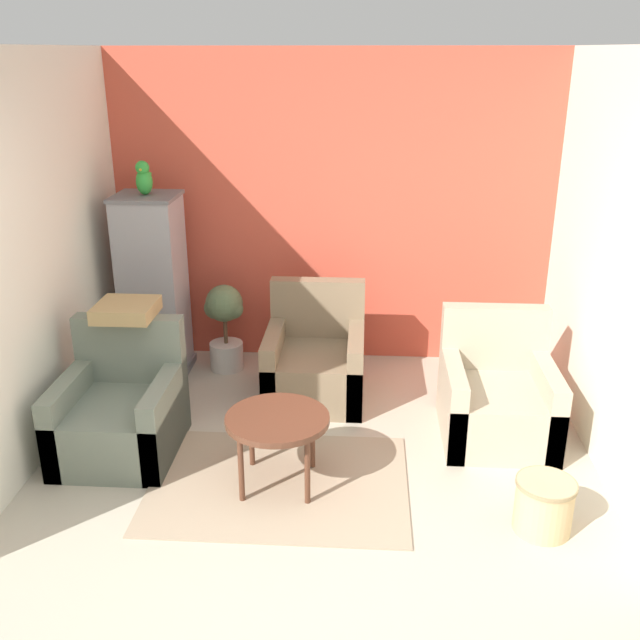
# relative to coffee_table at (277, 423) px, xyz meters

# --- Properties ---
(ground_plane) EXTENTS (20.00, 20.00, 0.00)m
(ground_plane) POSITION_rel_coffee_table_xyz_m (0.23, -0.99, -0.44)
(ground_plane) COLOR #B2A893
(ground_plane) RESTS_ON ground
(wall_back_accent) EXTENTS (3.83, 0.06, 2.63)m
(wall_back_accent) POSITION_rel_coffee_table_xyz_m (0.23, 2.12, 0.88)
(wall_back_accent) COLOR #C64C38
(wall_back_accent) RESTS_ON ground_plane
(wall_left) EXTENTS (0.06, 3.08, 2.63)m
(wall_left) POSITION_rel_coffee_table_xyz_m (-1.66, 0.55, 0.88)
(wall_left) COLOR silver
(wall_left) RESTS_ON ground_plane
(wall_right) EXTENTS (0.06, 3.08, 2.63)m
(wall_right) POSITION_rel_coffee_table_xyz_m (2.11, 0.55, 0.88)
(wall_right) COLOR silver
(wall_right) RESTS_ON ground_plane
(area_rug) EXTENTS (1.64, 1.21, 0.01)m
(area_rug) POSITION_rel_coffee_table_xyz_m (0.00, 0.00, -0.43)
(area_rug) COLOR gray
(area_rug) RESTS_ON ground_plane
(coffee_table) EXTENTS (0.65, 0.65, 0.49)m
(coffee_table) POSITION_rel_coffee_table_xyz_m (0.00, 0.00, 0.00)
(coffee_table) COLOR #512D1E
(coffee_table) RESTS_ON ground_plane
(armchair_left) EXTENTS (0.76, 0.83, 0.87)m
(armchair_left) POSITION_rel_coffee_table_xyz_m (-1.12, 0.35, -0.16)
(armchair_left) COLOR slate
(armchair_left) RESTS_ON ground_plane
(armchair_right) EXTENTS (0.76, 0.83, 0.87)m
(armchair_right) POSITION_rel_coffee_table_xyz_m (1.47, 0.74, -0.16)
(armchair_right) COLOR tan
(armchair_right) RESTS_ON ground_plane
(armchair_middle) EXTENTS (0.76, 0.83, 0.87)m
(armchair_middle) POSITION_rel_coffee_table_xyz_m (0.14, 1.28, -0.16)
(armchair_middle) COLOR #7A664C
(armchair_middle) RESTS_ON ground_plane
(birdcage) EXTENTS (0.52, 0.52, 1.53)m
(birdcage) POSITION_rel_coffee_table_xyz_m (-1.23, 1.64, 0.32)
(birdcage) COLOR slate
(birdcage) RESTS_ON ground_plane
(parrot) EXTENTS (0.13, 0.23, 0.27)m
(parrot) POSITION_rel_coffee_table_xyz_m (-1.23, 1.64, 1.22)
(parrot) COLOR green
(parrot) RESTS_ON birdcage
(potted_plant) EXTENTS (0.35, 0.31, 0.76)m
(potted_plant) POSITION_rel_coffee_table_xyz_m (-0.66, 1.73, 0.00)
(potted_plant) COLOR beige
(potted_plant) RESTS_ON ground_plane
(wicker_basket) EXTENTS (0.34, 0.34, 0.32)m
(wicker_basket) POSITION_rel_coffee_table_xyz_m (1.57, -0.36, -0.27)
(wicker_basket) COLOR tan
(wicker_basket) RESTS_ON ground_plane
(throw_pillow) EXTENTS (0.40, 0.40, 0.10)m
(throw_pillow) POSITION_rel_coffee_table_xyz_m (-1.12, 0.65, 0.48)
(throw_pillow) COLOR tan
(throw_pillow) RESTS_ON armchair_left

